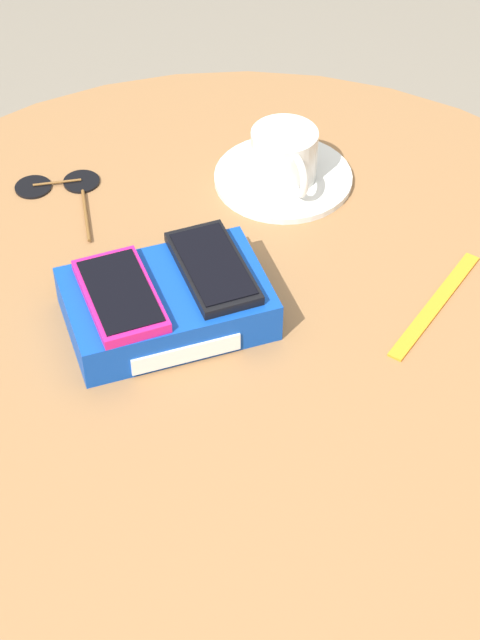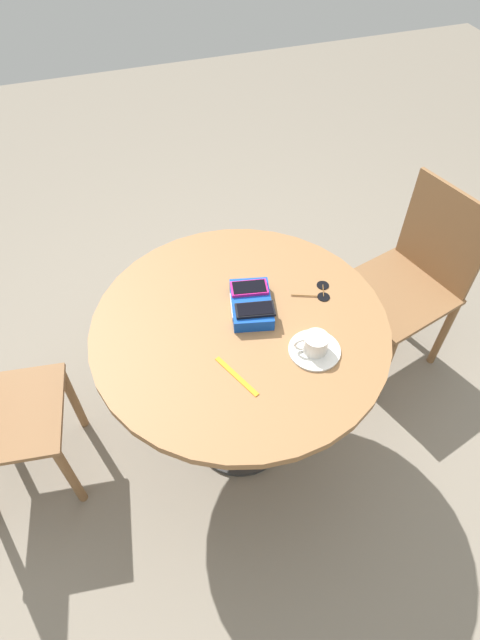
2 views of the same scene
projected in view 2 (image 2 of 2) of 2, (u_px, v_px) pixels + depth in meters
ground_plane at (240, 432)px, 2.24m from camera, size 8.00×8.00×0.00m
round_table at (240, 345)px, 1.76m from camera, size 1.01×1.01×0.75m
phone_box at (251, 304)px, 1.70m from camera, size 0.23×0.18×0.05m
phone_magenta at (249, 288)px, 1.71m from camera, size 0.09×0.14×0.01m
phone_black at (255, 309)px, 1.65m from camera, size 0.09×0.14×0.01m
saucer at (314, 350)px, 1.60m from camera, size 0.17×0.17×0.01m
coffee_cup at (315, 343)px, 1.57m from camera, size 0.08×0.11×0.06m
lanyard_strap at (237, 376)px, 1.53m from camera, size 0.18×0.09×0.00m
sunglasses at (321, 292)px, 1.77m from camera, size 0.10×0.15×0.01m
chair_far_side at (409, 282)px, 2.21m from camera, size 0.52×0.52×0.89m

